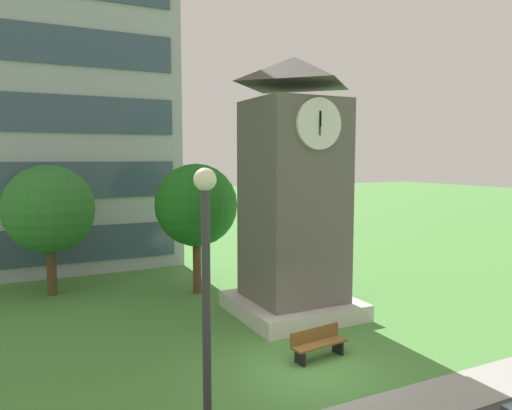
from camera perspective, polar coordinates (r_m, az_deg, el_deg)
The scene contains 7 objects.
ground_plane at distance 14.20m, azimuth 6.21°, elevation -18.90°, with size 160.00×160.00×0.00m, color #4C893D.
office_building at distance 30.98m, azimuth -25.58°, elevation 11.97°, with size 14.69×11.68×19.20m.
clock_tower at distance 17.86m, azimuth 4.48°, elevation 0.27°, with size 4.27×4.27×9.52m.
park_bench at distance 14.78m, azimuth 7.39°, elevation -15.95°, with size 1.84×0.69×0.88m.
street_lamp at distance 7.77m, azimuth -5.93°, elevation -11.76°, with size 0.36×0.36×5.73m.
tree_near_tower at distance 20.80m, azimuth -7.11°, elevation -0.04°, with size 3.56×3.56×5.65m.
tree_streetside at distance 22.16m, azimuth -23.38°, elevation -0.48°, with size 3.77×3.77×5.61m.
Camera 1 is at (-6.98, -10.87, 5.88)m, focal length 33.65 mm.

